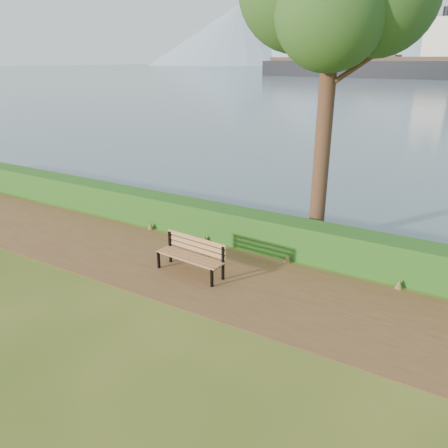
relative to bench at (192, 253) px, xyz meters
The scene contains 5 objects.
ground 0.65m from the bench, 37.83° to the right, with size 140.00×140.00×0.00m, color #405217.
path 0.61m from the bench, 16.36° to the left, with size 40.00×3.40×0.01m, color brown.
hedge 2.40m from the bench, 83.29° to the left, with size 32.00×0.85×1.00m, color #1D4914.
bench is the anchor object (origin of this frame).
cargo_ship 137.46m from the bench, 101.49° to the left, with size 67.58×18.87×20.27m.
Camera 1 is at (5.63, -8.12, 5.19)m, focal length 35.00 mm.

